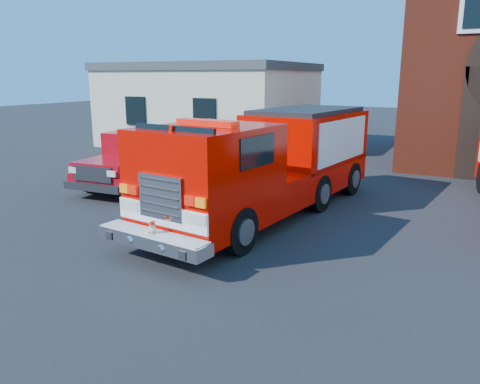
% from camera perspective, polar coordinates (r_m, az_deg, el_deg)
% --- Properties ---
extents(ground, '(100.00, 100.00, 0.00)m').
position_cam_1_polar(ground, '(11.22, 2.79, -5.14)').
color(ground, black).
rests_on(ground, ground).
extents(side_building, '(10.20, 8.20, 4.35)m').
position_cam_1_polar(side_building, '(26.35, -3.54, 10.71)').
color(side_building, '#EBE4C3').
rests_on(side_building, ground).
extents(fire_engine, '(3.59, 9.18, 2.75)m').
position_cam_1_polar(fire_engine, '(12.60, 3.72, 3.67)').
color(fire_engine, black).
rests_on(fire_engine, ground).
extents(pickup_truck, '(2.34, 5.76, 1.85)m').
position_cam_1_polar(pickup_truck, '(16.64, -11.42, 4.00)').
color(pickup_truck, black).
rests_on(pickup_truck, ground).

